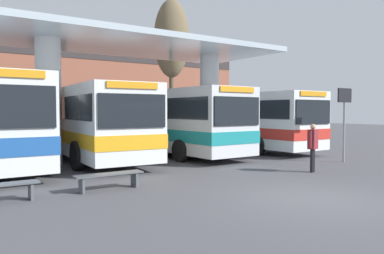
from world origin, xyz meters
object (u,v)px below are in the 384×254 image
transit_bus_right_bay (163,119)px  info_sign_platform (344,110)px  parked_car_street (17,126)px  transit_bus_far_right_bay (229,118)px  pedestrian_waiting (313,143)px  waiting_bench_near_pillar (109,177)px  poplar_tree_behind_right (172,40)px  transit_bus_center_bay (84,119)px

transit_bus_right_bay → info_sign_platform: bearing=120.0°
transit_bus_right_bay → parked_car_street: size_ratio=2.53×
transit_bus_right_bay → transit_bus_far_right_bay: bearing=-179.7°
pedestrian_waiting → info_sign_platform: bearing=-3.8°
waiting_bench_near_pillar → pedestrian_waiting: pedestrian_waiting is taller
transit_bus_far_right_bay → waiting_bench_near_pillar: 12.84m
info_sign_platform → pedestrian_waiting: 3.62m
parked_car_street → pedestrian_waiting: bearing=-69.9°
pedestrian_waiting → parked_car_street: bearing=85.5°
transit_bus_right_bay → parked_car_street: transit_bus_right_bay is taller
info_sign_platform → poplar_tree_behind_right: (0.72, 15.59, 5.47)m
transit_bus_far_right_bay → poplar_tree_behind_right: poplar_tree_behind_right is taller
pedestrian_waiting → poplar_tree_behind_right: 18.29m
info_sign_platform → pedestrian_waiting: bearing=-163.5°
transit_bus_right_bay → poplar_tree_behind_right: bearing=-124.8°
pedestrian_waiting → parked_car_street: parked_car_street is taller
transit_bus_center_bay → info_sign_platform: 11.68m
waiting_bench_near_pillar → parked_car_street: size_ratio=0.42×
waiting_bench_near_pillar → parked_car_street: bearing=87.6°
waiting_bench_near_pillar → pedestrian_waiting: 7.29m
transit_bus_far_right_bay → poplar_tree_behind_right: 9.97m
transit_bus_right_bay → pedestrian_waiting: size_ratio=6.69×
transit_bus_center_bay → poplar_tree_behind_right: (9.42, 7.82, 5.91)m
poplar_tree_behind_right → info_sign_platform: bearing=-92.6°
poplar_tree_behind_right → parked_car_street: 13.39m
transit_bus_right_bay → transit_bus_far_right_bay: size_ratio=0.95×
transit_bus_center_bay → pedestrian_waiting: (5.43, -8.74, -0.74)m
transit_bus_right_bay → waiting_bench_near_pillar: (-5.83, -7.26, -1.43)m
transit_bus_center_bay → transit_bus_far_right_bay: transit_bus_center_bay is taller
parked_car_street → waiting_bench_near_pillar: bearing=-88.3°
transit_bus_right_bay → pedestrian_waiting: bearing=97.4°
transit_bus_right_bay → info_sign_platform: 8.80m
transit_bus_center_bay → transit_bus_far_right_bay: size_ratio=1.00×
info_sign_platform → transit_bus_right_bay: bearing=121.6°
transit_bus_center_bay → parked_car_street: 13.33m
transit_bus_center_bay → info_sign_platform: transit_bus_center_bay is taller
transit_bus_far_right_bay → waiting_bench_near_pillar: transit_bus_far_right_bay is taller
poplar_tree_behind_right → pedestrian_waiting: bearing=-103.5°
waiting_bench_near_pillar → info_sign_platform: size_ratio=0.61×
transit_bus_right_bay → poplar_tree_behind_right: size_ratio=1.07×
transit_bus_far_right_bay → info_sign_platform: bearing=90.4°
transit_bus_far_right_bay → waiting_bench_near_pillar: bearing=35.6°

